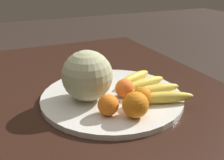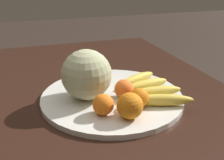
% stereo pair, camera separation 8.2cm
% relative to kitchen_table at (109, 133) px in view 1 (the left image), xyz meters
% --- Properties ---
extents(kitchen_table, '(1.54, 0.91, 0.76)m').
position_rel_kitchen_table_xyz_m(kitchen_table, '(0.00, 0.00, 0.00)').
color(kitchen_table, black).
rests_on(kitchen_table, ground_plane).
extents(fruit_bowl, '(0.45, 0.45, 0.02)m').
position_rel_kitchen_table_xyz_m(fruit_bowl, '(0.04, -0.03, 0.10)').
color(fruit_bowl, silver).
rests_on(fruit_bowl, kitchen_table).
extents(melon, '(0.15, 0.15, 0.15)m').
position_rel_kitchen_table_xyz_m(melon, '(0.04, 0.05, 0.19)').
color(melon, '#B2B789').
rests_on(melon, fruit_bowl).
extents(banana_bunch, '(0.26, 0.19, 0.04)m').
position_rel_kitchen_table_xyz_m(banana_bunch, '(0.01, -0.14, 0.13)').
color(banana_bunch, brown).
rests_on(banana_bunch, fruit_bowl).
extents(orange_front_left, '(0.06, 0.06, 0.06)m').
position_rel_kitchen_table_xyz_m(orange_front_left, '(-0.06, -0.08, 0.14)').
color(orange_front_left, orange).
rests_on(orange_front_left, fruit_bowl).
extents(orange_front_right, '(0.06, 0.06, 0.06)m').
position_rel_kitchen_table_xyz_m(orange_front_right, '(-0.07, 0.03, 0.14)').
color(orange_front_right, orange).
rests_on(orange_front_right, fruit_bowl).
extents(orange_mid_center, '(0.06, 0.06, 0.06)m').
position_rel_kitchen_table_xyz_m(orange_mid_center, '(0.01, -0.06, 0.14)').
color(orange_mid_center, orange).
rests_on(orange_mid_center, fruit_bowl).
extents(orange_back_left, '(0.07, 0.07, 0.07)m').
position_rel_kitchen_table_xyz_m(orange_back_left, '(-0.11, -0.03, 0.15)').
color(orange_back_left, orange).
rests_on(orange_back_left, fruit_bowl).
extents(produce_tag, '(0.08, 0.04, 0.00)m').
position_rel_kitchen_table_xyz_m(produce_tag, '(-0.04, -0.04, 0.11)').
color(produce_tag, white).
rests_on(produce_tag, fruit_bowl).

